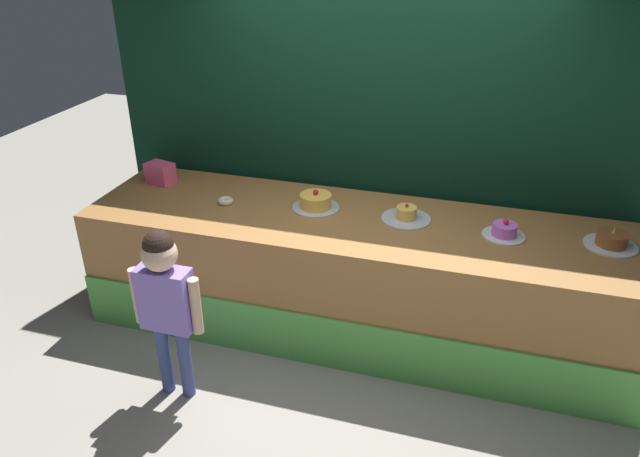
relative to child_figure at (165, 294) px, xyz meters
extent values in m
plane|color=gray|center=(0.94, 0.53, -0.78)|extent=(12.00, 12.00, 0.00)
cube|color=#9E6B38|center=(0.94, 1.04, -0.32)|extent=(3.93, 1.03, 0.91)
cube|color=#59B24C|center=(0.94, 0.52, -0.58)|extent=(3.93, 0.02, 0.41)
cube|color=black|center=(0.94, 1.66, 0.52)|extent=(4.26, 0.08, 2.61)
cylinder|color=#3F4C8C|center=(-0.07, 0.00, -0.51)|extent=(0.08, 0.08, 0.54)
cylinder|color=#3F4C8C|center=(0.07, 0.00, -0.51)|extent=(0.08, 0.08, 0.54)
cube|color=#8C72D8|center=(0.00, 0.00, -0.04)|extent=(0.33, 0.15, 0.42)
cylinder|color=beige|center=(-0.20, 0.00, -0.05)|extent=(0.07, 0.07, 0.38)
cylinder|color=beige|center=(0.20, 0.00, -0.05)|extent=(0.07, 0.07, 0.38)
sphere|color=beige|center=(0.00, 0.00, 0.28)|extent=(0.21, 0.21, 0.21)
sphere|color=black|center=(0.00, 0.00, 0.34)|extent=(0.18, 0.18, 0.18)
cube|color=#F75485|center=(-0.73, 1.25, 0.21)|extent=(0.24, 0.19, 0.16)
torus|color=beige|center=(-0.06, 1.03, 0.15)|extent=(0.12, 0.12, 0.04)
cylinder|color=silver|center=(0.61, 1.15, 0.14)|extent=(0.35, 0.35, 0.01)
cylinder|color=#F2BF4C|center=(0.61, 1.15, 0.19)|extent=(0.23, 0.23, 0.10)
sphere|color=red|center=(0.61, 1.15, 0.26)|extent=(0.04, 0.04, 0.04)
cylinder|color=silver|center=(1.27, 1.15, 0.14)|extent=(0.35, 0.35, 0.01)
cylinder|color=#F2BF4C|center=(1.27, 1.15, 0.19)|extent=(0.14, 0.14, 0.09)
sphere|color=red|center=(1.27, 1.15, 0.24)|extent=(0.02, 0.02, 0.02)
cylinder|color=silver|center=(1.94, 1.09, 0.14)|extent=(0.28, 0.28, 0.01)
cylinder|color=#CC66D8|center=(1.94, 1.09, 0.18)|extent=(0.16, 0.16, 0.08)
sphere|color=red|center=(1.94, 1.09, 0.24)|extent=(0.04, 0.04, 0.04)
cylinder|color=silver|center=(2.61, 1.14, 0.14)|extent=(0.33, 0.33, 0.01)
cylinder|color=brown|center=(2.61, 1.14, 0.19)|extent=(0.19, 0.19, 0.09)
cone|color=#F2E566|center=(2.61, 1.14, 0.25)|extent=(0.02, 0.02, 0.04)
camera|label=1|loc=(1.74, -2.57, 1.99)|focal=32.86mm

